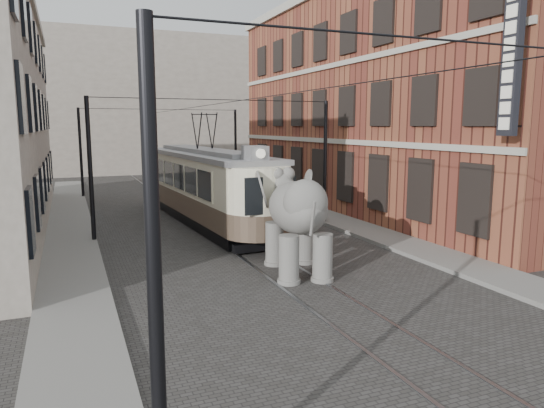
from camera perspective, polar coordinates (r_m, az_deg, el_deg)
name	(u,v)px	position (r m, az deg, el deg)	size (l,w,h in m)	color
ground	(274,266)	(17.50, 0.19, -7.04)	(120.00, 120.00, 0.00)	#3A3836
tram_rails	(274,265)	(17.50, 0.19, -7.00)	(1.54, 80.00, 0.02)	slate
sidewalk_right	(415,248)	(20.47, 15.96, -4.82)	(2.00, 60.00, 0.15)	slate
sidewalk_left	(73,286)	(16.26, -21.76, -8.68)	(2.00, 60.00, 0.15)	slate
brick_building	(390,105)	(30.13, 13.34, 10.94)	(8.00, 26.00, 12.00)	brown
distant_block	(130,105)	(55.97, -15.95, 10.82)	(28.00, 10.00, 14.00)	gray
catenary	(225,169)	(21.55, -5.40, 4.05)	(11.00, 30.20, 6.00)	black
tram	(205,169)	(24.88, -7.63, 3.99)	(2.82, 13.65, 5.42)	beige
elephant	(297,223)	(16.34, 2.91, -2.14)	(3.03, 5.49, 3.36)	slate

